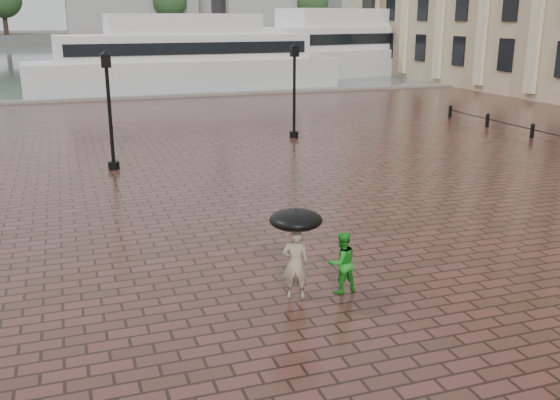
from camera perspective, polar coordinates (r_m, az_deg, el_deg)
name	(u,v)px	position (r m, az deg, el deg)	size (l,w,h in m)	color
ground	(368,232)	(17.40, 8.08, -2.95)	(300.00, 300.00, 0.00)	#3A221A
harbour_water	(109,54)	(106.99, -15.39, 12.74)	(240.00, 240.00, 0.00)	#475057
quay_edge	(172,97)	(47.53, -9.86, 9.23)	(80.00, 0.60, 0.30)	slate
far_shore	(88,36)	(174.79, -17.14, 14.13)	(300.00, 60.00, 2.00)	#4C4C47
distant_skyline	(276,3)	(173.79, -0.41, 17.60)	(102.50, 22.00, 33.00)	gray
far_trees	(90,0)	(152.80, -17.02, 17.08)	(188.00, 8.00, 13.50)	#2D2119
street_lamps	(123,93)	(30.20, -14.19, 9.45)	(15.44, 12.44, 4.40)	black
adult_pedestrian	(296,264)	(13.07, 1.43, -5.85)	(0.56, 0.37, 1.53)	gray
child_pedestrian	(342,263)	(13.43, 5.67, -5.71)	(0.66, 0.51, 1.35)	#1B951F
ferry_near	(185,59)	(52.56, -8.71, 12.64)	(25.21, 7.10, 8.19)	silver
ferry_far	(342,48)	(65.08, 5.73, 13.62)	(27.98, 13.09, 8.92)	silver
umbrella	(296,220)	(12.74, 1.46, -1.82)	(1.10, 1.10, 1.10)	black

